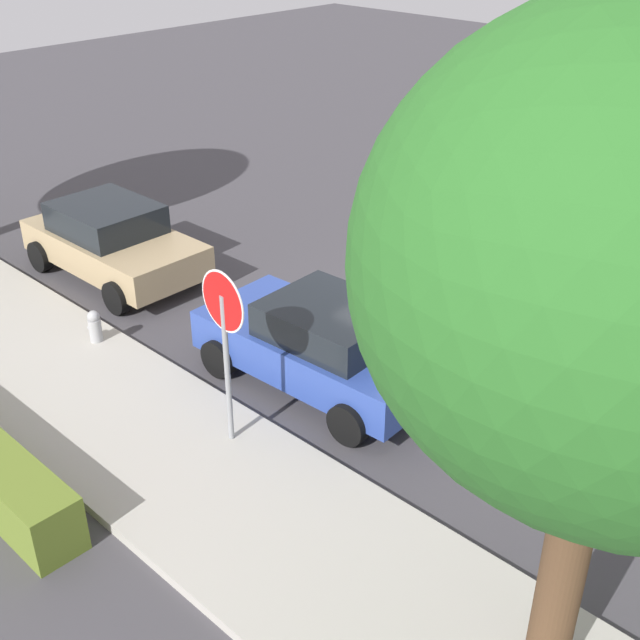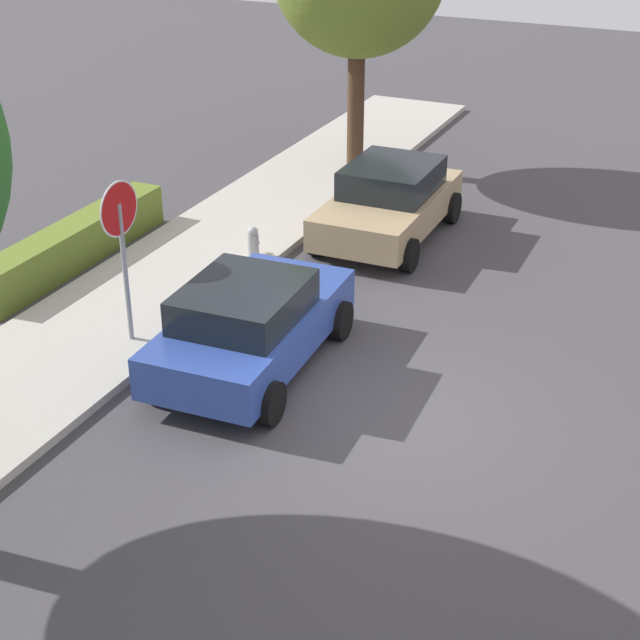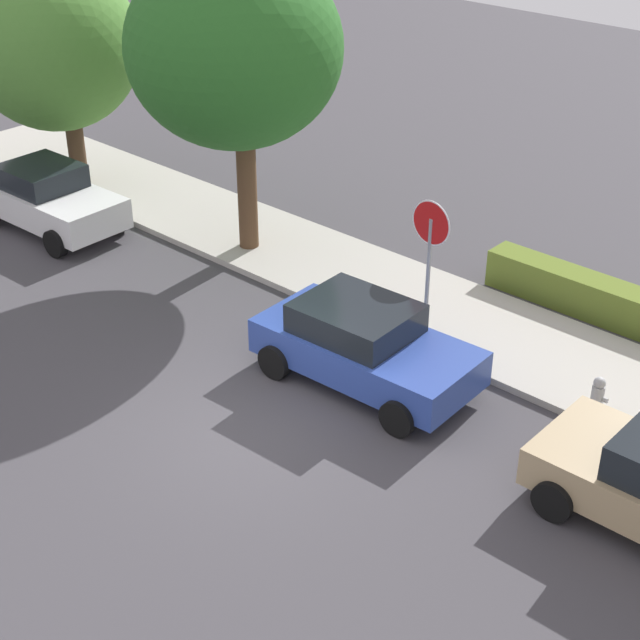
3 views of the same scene
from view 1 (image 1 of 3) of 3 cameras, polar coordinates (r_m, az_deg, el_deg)
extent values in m
plane|color=#423F44|center=(14.30, 7.80, -1.19)|extent=(60.00, 60.00, 0.00)
cube|color=#B2ADA3|center=(11.15, -8.71, -10.69)|extent=(32.00, 2.83, 0.14)
cylinder|color=gray|center=(10.98, -6.59, -3.88)|extent=(0.08, 0.08, 2.41)
cylinder|color=white|center=(10.41, -6.94, 1.32)|extent=(0.87, 0.06, 0.87)
cylinder|color=red|center=(10.41, -6.94, 1.32)|extent=(0.81, 0.07, 0.81)
cube|color=#2D479E|center=(12.62, -0.07, -2.01)|extent=(4.05, 2.01, 0.65)
cube|color=black|center=(12.18, 0.82, -0.05)|extent=(2.03, 1.70, 0.52)
cylinder|color=black|center=(13.05, -7.21, -2.71)|extent=(0.65, 0.25, 0.64)
cylinder|color=black|center=(14.15, -1.74, 0.22)|extent=(0.65, 0.25, 0.64)
cylinder|color=black|center=(11.48, 2.02, -7.39)|extent=(0.65, 0.25, 0.64)
cylinder|color=black|center=(12.72, 7.27, -3.63)|extent=(0.65, 0.25, 0.64)
cube|color=tan|center=(16.62, -14.38, 5.01)|extent=(3.99, 1.90, 0.63)
cube|color=black|center=(16.54, -14.98, 7.05)|extent=(2.00, 1.66, 0.56)
cylinder|color=black|center=(16.21, -8.87, 3.80)|extent=(0.64, 0.23, 0.64)
cylinder|color=black|center=(15.26, -14.27, 1.56)|extent=(0.64, 0.23, 0.64)
cylinder|color=black|center=(18.25, -14.26, 6.19)|extent=(0.64, 0.23, 0.64)
cylinder|color=black|center=(17.42, -19.27, 4.31)|extent=(0.64, 0.23, 0.64)
cylinder|color=#513823|center=(8.07, 17.03, -16.01)|extent=(0.43, 0.43, 3.18)
cylinder|color=#A5A5A8|center=(14.24, -15.64, -0.94)|extent=(0.22, 0.22, 0.55)
sphere|color=#A5A5A8|center=(14.08, -15.82, 0.24)|extent=(0.21, 0.21, 0.21)
cylinder|color=#A5A5A8|center=(14.33, -15.99, -0.54)|extent=(0.08, 0.09, 0.09)
camera|label=2|loc=(14.78, 63.31, 15.74)|focal=55.00mm
camera|label=3|loc=(25.56, 3.13, 34.61)|focal=55.00mm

